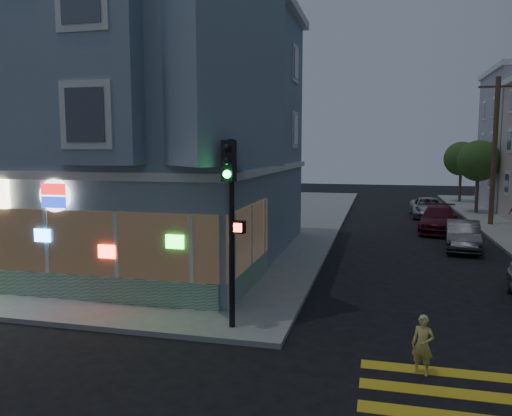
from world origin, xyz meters
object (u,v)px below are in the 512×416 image
at_px(running_child, 423,345).
at_px(traffic_signal, 231,202).
at_px(parked_car_c, 438,219).
at_px(parked_car_d, 428,208).
at_px(parked_car_b, 463,236).
at_px(street_tree_near, 479,161).
at_px(street_tree_far, 461,159).
at_px(utility_pole, 495,149).

bearing_deg(running_child, traffic_signal, -174.79).
relative_size(running_child, traffic_signal, 0.26).
height_order(running_child, parked_car_c, parked_car_c).
bearing_deg(parked_car_c, parked_car_d, 97.63).
distance_m(running_child, parked_car_b, 14.68).
bearing_deg(street_tree_near, parked_car_d, -145.84).
height_order(street_tree_far, parked_car_d, street_tree_far).
xyz_separation_m(street_tree_near, street_tree_far, (0.00, 8.00, 0.00)).
xyz_separation_m(parked_car_b, parked_car_c, (-0.54, 5.20, 0.05)).
bearing_deg(street_tree_near, utility_pole, -91.91).
xyz_separation_m(utility_pole, parked_car_c, (-3.40, -2.95, -4.05)).
bearing_deg(running_child, street_tree_far, 100.91).
height_order(utility_pole, parked_car_b, utility_pole).
relative_size(street_tree_far, parked_car_c, 1.04).
distance_m(street_tree_far, running_child, 37.17).
height_order(running_child, traffic_signal, traffic_signal).
bearing_deg(utility_pole, parked_car_b, -109.32).
relative_size(parked_car_c, traffic_signal, 1.04).
distance_m(utility_pole, street_tree_near, 6.06).
relative_size(street_tree_near, parked_car_d, 1.07).
distance_m(parked_car_b, parked_car_d, 11.72).
bearing_deg(utility_pole, parked_car_c, -139.05).
bearing_deg(parked_car_c, street_tree_far, 85.64).
bearing_deg(utility_pole, street_tree_far, 89.18).
relative_size(street_tree_near, running_child, 4.10).
bearing_deg(parked_car_b, street_tree_far, 88.37).
relative_size(street_tree_far, running_child, 4.10).
height_order(parked_car_c, parked_car_d, parked_car_c).
xyz_separation_m(utility_pole, street_tree_near, (0.20, 6.00, -0.86)).
distance_m(street_tree_near, parked_car_d, 5.43).
distance_m(parked_car_c, traffic_signal, 19.83).
bearing_deg(parked_car_b, utility_pole, 76.92).
xyz_separation_m(parked_car_c, traffic_signal, (-7.06, -18.33, 2.72)).
bearing_deg(traffic_signal, utility_pole, 71.15).
height_order(parked_car_c, traffic_signal, traffic_signal).
relative_size(parked_car_c, parked_car_d, 1.03).
height_order(utility_pole, parked_car_d, utility_pole).
relative_size(utility_pole, running_child, 6.96).
distance_m(utility_pole, parked_car_b, 9.56).
height_order(street_tree_far, parked_car_c, street_tree_far).
bearing_deg(street_tree_far, street_tree_near, -90.00).
distance_m(parked_car_b, traffic_signal, 15.43).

